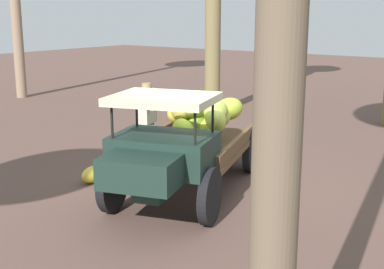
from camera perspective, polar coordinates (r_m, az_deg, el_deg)
ground_plane at (r=9.34m, az=0.93°, el=-6.14°), size 60.00×60.00×0.00m
truck at (r=8.93m, az=-0.89°, el=-0.67°), size 4.66×2.80×1.88m
farmer at (r=11.07m, az=-4.86°, el=1.94°), size 0.52×0.48×1.65m
wooden_crate at (r=11.62m, az=3.34°, el=-1.21°), size 0.52×0.57×0.41m
loose_banana_bunch at (r=9.93m, az=-10.64°, el=-4.25°), size 0.64×0.42×0.32m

